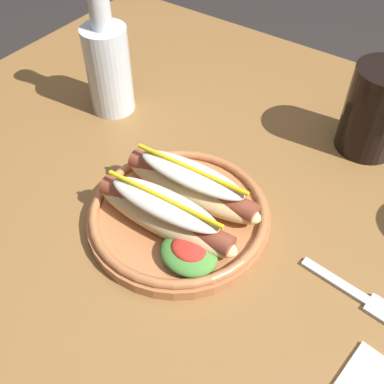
# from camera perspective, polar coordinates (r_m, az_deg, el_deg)

# --- Properties ---
(dining_table) EXTENTS (1.16, 0.88, 0.74)m
(dining_table) POSITION_cam_1_polar(r_m,az_deg,el_deg) (0.71, 5.73, -7.12)
(dining_table) COLOR olive
(dining_table) RESTS_ON ground_plane
(hot_dog_plate) EXTENTS (0.24, 0.24, 0.08)m
(hot_dog_plate) POSITION_cam_1_polar(r_m,az_deg,el_deg) (0.58, -1.66, -2.17)
(hot_dog_plate) COLOR #B77042
(hot_dog_plate) RESTS_ON dining_table
(fork) EXTENTS (0.12, 0.03, 0.00)m
(fork) POSITION_cam_1_polar(r_m,az_deg,el_deg) (0.57, 19.91, -11.96)
(fork) COLOR silver
(fork) RESTS_ON dining_table
(soda_cup) EXTENTS (0.09, 0.09, 0.13)m
(soda_cup) POSITION_cam_1_polar(r_m,az_deg,el_deg) (0.72, 22.08, 9.46)
(soda_cup) COLOR black
(soda_cup) RESTS_ON dining_table
(glass_bottle) EXTENTS (0.07, 0.07, 0.23)m
(glass_bottle) POSITION_cam_1_polar(r_m,az_deg,el_deg) (0.76, -10.50, 15.55)
(glass_bottle) COLOR silver
(glass_bottle) RESTS_ON dining_table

